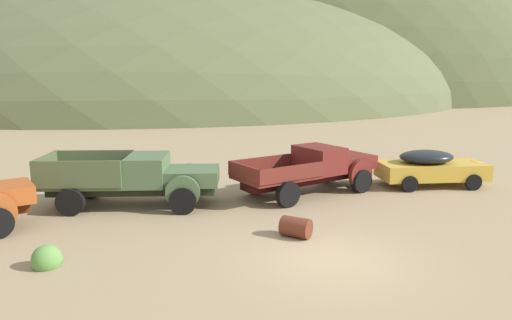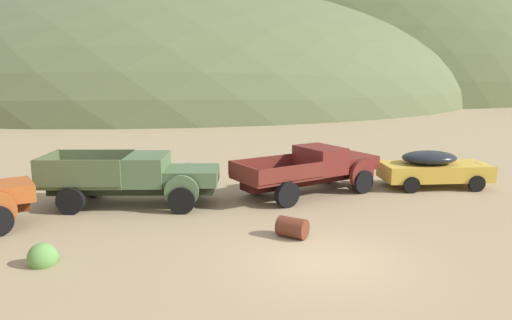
{
  "view_description": "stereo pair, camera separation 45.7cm",
  "coord_description": "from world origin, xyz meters",
  "px_view_note": "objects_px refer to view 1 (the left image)",
  "views": [
    {
      "loc": [
        -6.03,
        -10.42,
        4.94
      ],
      "look_at": [
        0.28,
        6.37,
        1.54
      ],
      "focal_mm": 33.33,
      "sensor_mm": 36.0,
      "label": 1
    },
    {
      "loc": [
        -5.6,
        -10.58,
        4.94
      ],
      "look_at": [
        0.28,
        6.37,
        1.54
      ],
      "focal_mm": 33.33,
      "sensor_mm": 36.0,
      "label": 2
    }
  ],
  "objects_px": {
    "truck_weathered_green": "(144,179)",
    "car_faded_yellow": "(435,167)",
    "truck_oxblood": "(317,168)",
    "oil_drum_by_truck": "(296,227)"
  },
  "relations": [
    {
      "from": "car_faded_yellow",
      "to": "oil_drum_by_truck",
      "type": "bearing_deg",
      "value": -141.54
    },
    {
      "from": "truck_weathered_green",
      "to": "oil_drum_by_truck",
      "type": "xyz_separation_m",
      "value": [
        3.8,
        -5.04,
        -0.72
      ]
    },
    {
      "from": "car_faded_yellow",
      "to": "oil_drum_by_truck",
      "type": "distance_m",
      "value": 9.22
    },
    {
      "from": "truck_weathered_green",
      "to": "car_faded_yellow",
      "type": "bearing_deg",
      "value": 12.3
    },
    {
      "from": "oil_drum_by_truck",
      "to": "truck_weathered_green",
      "type": "bearing_deg",
      "value": 127.02
    },
    {
      "from": "oil_drum_by_truck",
      "to": "truck_oxblood",
      "type": "bearing_deg",
      "value": 55.69
    },
    {
      "from": "truck_oxblood",
      "to": "oil_drum_by_truck",
      "type": "relative_size",
      "value": 6.14
    },
    {
      "from": "truck_weathered_green",
      "to": "oil_drum_by_truck",
      "type": "relative_size",
      "value": 6.27
    },
    {
      "from": "truck_weathered_green",
      "to": "truck_oxblood",
      "type": "height_order",
      "value": "truck_weathered_green"
    },
    {
      "from": "car_faded_yellow",
      "to": "truck_weathered_green",
      "type": "bearing_deg",
      "value": -171.67
    }
  ]
}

